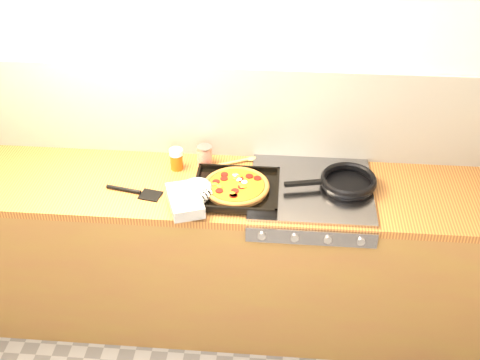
# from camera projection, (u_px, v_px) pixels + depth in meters

# --- Properties ---
(room_shell) EXTENTS (3.20, 3.20, 3.20)m
(room_shell) POSITION_uv_depth(u_px,v_px,m) (226.00, 113.00, 3.09)
(room_shell) COLOR white
(room_shell) RESTS_ON ground
(counter_run) EXTENTS (3.20, 0.62, 0.90)m
(counter_run) POSITION_uv_depth(u_px,v_px,m) (222.00, 253.00, 3.25)
(counter_run) COLOR brown
(counter_run) RESTS_ON ground
(stovetop) EXTENTS (0.60, 0.56, 0.02)m
(stovetop) POSITION_uv_depth(u_px,v_px,m) (311.00, 189.00, 2.96)
(stovetop) COLOR gray
(stovetop) RESTS_ON counter_run
(pizza_on_tray) EXTENTS (0.54, 0.47, 0.07)m
(pizza_on_tray) POSITION_uv_depth(u_px,v_px,m) (222.00, 190.00, 2.88)
(pizza_on_tray) COLOR black
(pizza_on_tray) RESTS_ON stovetop
(frying_pan) EXTENTS (0.48, 0.33, 0.05)m
(frying_pan) POSITION_uv_depth(u_px,v_px,m) (347.00, 181.00, 2.95)
(frying_pan) COLOR black
(frying_pan) RESTS_ON stovetop
(tomato_can) EXTENTS (0.10, 0.10, 0.11)m
(tomato_can) POSITION_uv_depth(u_px,v_px,m) (205.00, 156.00, 3.11)
(tomato_can) COLOR #A11E0C
(tomato_can) RESTS_ON counter_run
(juice_glass) EXTENTS (0.09, 0.09, 0.11)m
(juice_glass) POSITION_uv_depth(u_px,v_px,m) (176.00, 159.00, 3.08)
(juice_glass) COLOR #E6460D
(juice_glass) RESTS_ON counter_run
(wooden_spoon) EXTENTS (0.28, 0.15, 0.02)m
(wooden_spoon) POSITION_uv_depth(u_px,v_px,m) (235.00, 162.00, 3.15)
(wooden_spoon) COLOR tan
(wooden_spoon) RESTS_ON counter_run
(black_spatula) EXTENTS (0.29, 0.11, 0.02)m
(black_spatula) POSITION_uv_depth(u_px,v_px,m) (135.00, 192.00, 2.93)
(black_spatula) COLOR black
(black_spatula) RESTS_ON counter_run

